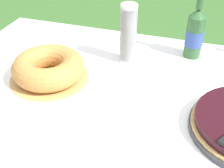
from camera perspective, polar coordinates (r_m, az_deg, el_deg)
garden_table at (r=1.18m, az=2.18°, el=-6.97°), size 1.62×1.23×0.76m
tablecloth at (r=1.15m, az=2.24°, el=-5.00°), size 1.63×1.24×0.10m
bundt_cake at (r=1.29m, az=-11.53°, el=2.89°), size 0.32×0.32×0.10m
cup_stack at (r=1.36m, az=3.01°, el=9.08°), size 0.07×0.07×0.27m
cider_bottle_green at (r=1.45m, az=14.93°, el=8.94°), size 0.08×0.08×0.31m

